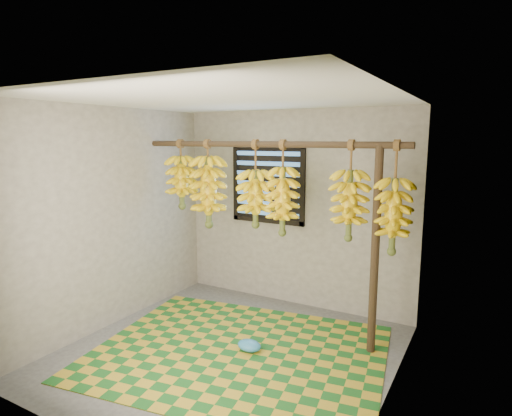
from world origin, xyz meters
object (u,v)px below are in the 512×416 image
Objects in this scene: plastic_bag at (249,345)px; banana_bunch_a at (182,182)px; support_post at (375,252)px; banana_bunch_c at (256,199)px; banana_bunch_f at (393,216)px; banana_bunch_d at (283,201)px; banana_bunch_b at (208,192)px; banana_bunch_e at (349,205)px; woven_mat at (239,352)px.

banana_bunch_a reaches higher than plastic_bag.
banana_bunch_a is (-2.29, 0.00, 0.55)m from support_post.
banana_bunch_c and banana_bunch_f have the same top height.
banana_bunch_d is (0.32, 0.00, -0.00)m from banana_bunch_c.
banana_bunch_c is at bearing 113.78° from plastic_bag.
plastic_bag is at bearing -96.64° from banana_bunch_d.
support_post is 2.15× the size of banana_bunch_c.
banana_bunch_a is 0.40m from banana_bunch_b.
banana_bunch_a is at bearing -180.00° from banana_bunch_f.
banana_bunch_b is at bearing 180.00° from banana_bunch_e.
banana_bunch_c reaches higher than support_post.
banana_bunch_f reaches higher than support_post.
banana_bunch_b and banana_bunch_e have the same top height.
banana_bunch_f is at bearing 25.87° from plastic_bag.
banana_bunch_c and banana_bunch_e have the same top height.
woven_mat is 2.62× the size of banana_bunch_f.
plastic_bag is 1.67m from banana_bunch_e.
banana_bunch_d is at bearing 0.00° from banana_bunch_b.
banana_bunch_e reaches higher than plastic_bag.
banana_bunch_d is (0.94, 0.00, -0.04)m from banana_bunch_b.
banana_bunch_d is 1.12m from banana_bunch_f.
woven_mat is 1.78m from banana_bunch_e.
banana_bunch_a is (-1.17, 0.64, 1.55)m from woven_mat.
plastic_bag is 1.48m from banana_bunch_d.
support_post is at bearing 29.93° from woven_mat.
woven_mat is 2.84× the size of banana_bunch_e.
banana_bunch_e is (0.86, 0.64, 1.43)m from woven_mat.
plastic_bag is at bearing -66.22° from banana_bunch_c.
banana_bunch_b reaches higher than plastic_bag.
banana_bunch_d is 1.03× the size of banana_bunch_e.
banana_bunch_c is 0.32m from banana_bunch_d.
banana_bunch_e and banana_bunch_f have the same top height.
banana_bunch_f is (0.41, 0.00, -0.07)m from banana_bunch_e.
banana_bunch_e is (1.03, -0.00, 0.01)m from banana_bunch_c.
banana_bunch_a is 1.33m from banana_bunch_d.
banana_bunch_c reaches higher than woven_mat.
banana_bunch_b is (-0.87, 0.58, 1.40)m from plastic_bag.
banana_bunch_b is 2.06m from banana_bunch_f.
banana_bunch_f reaches higher than plastic_bag.
banana_bunch_f is (1.12, 0.00, -0.06)m from banana_bunch_d.
plastic_bag is at bearing -150.96° from support_post.
banana_bunch_e is (2.03, -0.00, -0.12)m from banana_bunch_a.
woven_mat is at bearing -153.08° from banana_bunch_f.
banana_bunch_c is 0.90× the size of banana_bunch_f.
banana_bunch_a is at bearing 151.27° from woven_mat.
woven_mat is at bearing -143.05° from banana_bunch_e.
banana_bunch_e is at bearing -0.00° from banana_bunch_b.
banana_bunch_e is at bearing -0.00° from banana_bunch_a.
woven_mat is 1.56m from banana_bunch_d.
banana_bunch_c is at bearing 104.92° from woven_mat.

